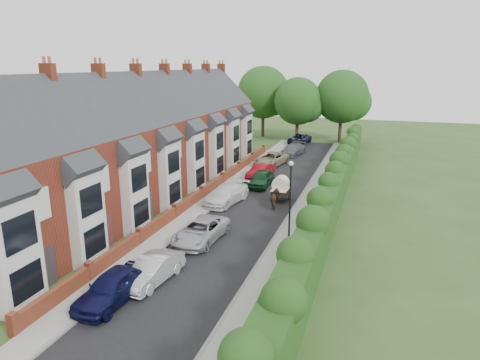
{
  "coord_description": "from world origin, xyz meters",
  "views": [
    {
      "loc": [
        8.49,
        -21.85,
        11.04
      ],
      "look_at": [
        -1.65,
        9.07,
        2.2
      ],
      "focal_mm": 32.0,
      "sensor_mm": 36.0,
      "label": 1
    }
  ],
  "objects_px": {
    "lamppost": "(290,190)",
    "car_navy": "(112,287)",
    "car_white": "(226,194)",
    "horse_cart": "(281,187)",
    "car_black": "(296,143)",
    "car_green": "(261,179)",
    "horse": "(275,199)",
    "car_silver_b": "(201,231)",
    "car_beige": "(271,159)",
    "car_red": "(261,171)",
    "car_grey": "(293,150)",
    "car_silver_a": "(153,270)"
  },
  "relations": [
    {
      "from": "lamppost",
      "to": "car_beige",
      "type": "bearing_deg",
      "value": 107.39
    },
    {
      "from": "lamppost",
      "to": "car_navy",
      "type": "distance_m",
      "value": 12.43
    },
    {
      "from": "car_navy",
      "to": "car_red",
      "type": "bearing_deg",
      "value": 92.12
    },
    {
      "from": "car_red",
      "to": "car_silver_b",
      "type": "bearing_deg",
      "value": -77.99
    },
    {
      "from": "car_green",
      "to": "horse",
      "type": "distance_m",
      "value": 6.31
    },
    {
      "from": "car_red",
      "to": "car_black",
      "type": "bearing_deg",
      "value": 98.62
    },
    {
      "from": "horse_cart",
      "to": "car_navy",
      "type": "bearing_deg",
      "value": -103.04
    },
    {
      "from": "car_silver_b",
      "to": "car_beige",
      "type": "distance_m",
      "value": 22.13
    },
    {
      "from": "car_grey",
      "to": "horse",
      "type": "bearing_deg",
      "value": -71.87
    },
    {
      "from": "car_white",
      "to": "horse",
      "type": "distance_m",
      "value": 4.12
    },
    {
      "from": "horse_cart",
      "to": "car_silver_a",
      "type": "bearing_deg",
      "value": -101.88
    },
    {
      "from": "car_green",
      "to": "car_silver_a",
      "type": "bearing_deg",
      "value": -91.54
    },
    {
      "from": "car_silver_a",
      "to": "car_green",
      "type": "relative_size",
      "value": 0.96
    },
    {
      "from": "car_silver_b",
      "to": "car_green",
      "type": "distance_m",
      "value": 13.6
    },
    {
      "from": "car_black",
      "to": "horse_cart",
      "type": "relative_size",
      "value": 1.27
    },
    {
      "from": "car_navy",
      "to": "car_silver_b",
      "type": "height_order",
      "value": "car_navy"
    },
    {
      "from": "lamppost",
      "to": "car_red",
      "type": "height_order",
      "value": "lamppost"
    },
    {
      "from": "car_black",
      "to": "horse",
      "type": "xyz_separation_m",
      "value": [
        3.23,
        -25.41,
        0.08
      ]
    },
    {
      "from": "car_navy",
      "to": "car_beige",
      "type": "distance_m",
      "value": 30.15
    },
    {
      "from": "car_silver_a",
      "to": "car_grey",
      "type": "height_order",
      "value": "car_grey"
    },
    {
      "from": "car_navy",
      "to": "car_beige",
      "type": "bearing_deg",
      "value": 92.95
    },
    {
      "from": "car_navy",
      "to": "car_silver_a",
      "type": "distance_m",
      "value": 2.46
    },
    {
      "from": "car_navy",
      "to": "car_green",
      "type": "height_order",
      "value": "car_navy"
    },
    {
      "from": "car_navy",
      "to": "car_grey",
      "type": "xyz_separation_m",
      "value": [
        1.4,
        36.61,
        -0.08
      ]
    },
    {
      "from": "car_green",
      "to": "car_black",
      "type": "xyz_separation_m",
      "value": [
        -0.51,
        19.72,
        -0.1
      ]
    },
    {
      "from": "car_navy",
      "to": "car_black",
      "type": "bearing_deg",
      "value": 92.1
    },
    {
      "from": "car_silver_a",
      "to": "car_red",
      "type": "bearing_deg",
      "value": 97.08
    },
    {
      "from": "car_white",
      "to": "horse_cart",
      "type": "distance_m",
      "value": 4.55
    },
    {
      "from": "car_white",
      "to": "car_grey",
      "type": "distance_m",
      "value": 20.76
    },
    {
      "from": "car_red",
      "to": "car_beige",
      "type": "bearing_deg",
      "value": 103.15
    },
    {
      "from": "car_silver_b",
      "to": "car_black",
      "type": "xyz_separation_m",
      "value": [
        -0.24,
        33.31,
        -0.05
      ]
    },
    {
      "from": "car_beige",
      "to": "horse",
      "type": "relative_size",
      "value": 3.08
    },
    {
      "from": "car_white",
      "to": "horse",
      "type": "height_order",
      "value": "car_white"
    },
    {
      "from": "car_green",
      "to": "horse_cart",
      "type": "distance_m",
      "value": 4.74
    },
    {
      "from": "car_navy",
      "to": "car_silver_a",
      "type": "height_order",
      "value": "car_navy"
    },
    {
      "from": "lamppost",
      "to": "car_white",
      "type": "bearing_deg",
      "value": 139.06
    },
    {
      "from": "horse_cart",
      "to": "car_red",
      "type": "bearing_deg",
      "value": 117.89
    },
    {
      "from": "car_green",
      "to": "car_grey",
      "type": "distance_m",
      "value": 14.98
    },
    {
      "from": "horse_cart",
      "to": "car_beige",
      "type": "bearing_deg",
      "value": 107.57
    },
    {
      "from": "car_white",
      "to": "horse_cart",
      "type": "height_order",
      "value": "horse_cart"
    },
    {
      "from": "car_green",
      "to": "car_red",
      "type": "relative_size",
      "value": 1.04
    },
    {
      "from": "car_navy",
      "to": "car_black",
      "type": "height_order",
      "value": "car_navy"
    },
    {
      "from": "lamppost",
      "to": "horse",
      "type": "height_order",
      "value": "lamppost"
    },
    {
      "from": "car_beige",
      "to": "car_green",
      "type": "bearing_deg",
      "value": -68.86
    },
    {
      "from": "lamppost",
      "to": "horse_cart",
      "type": "xyz_separation_m",
      "value": [
        -2.28,
        7.43,
        -2.07
      ]
    },
    {
      "from": "car_silver_a",
      "to": "car_black",
      "type": "distance_m",
      "value": 39.04
    },
    {
      "from": "lamppost",
      "to": "car_silver_a",
      "type": "relative_size",
      "value": 1.24
    },
    {
      "from": "car_green",
      "to": "horse",
      "type": "height_order",
      "value": "car_green"
    },
    {
      "from": "horse",
      "to": "car_silver_b",
      "type": "bearing_deg",
      "value": 52.92
    },
    {
      "from": "car_white",
      "to": "car_black",
      "type": "xyz_separation_m",
      "value": [
        0.89,
        25.45,
        -0.1
      ]
    }
  ]
}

